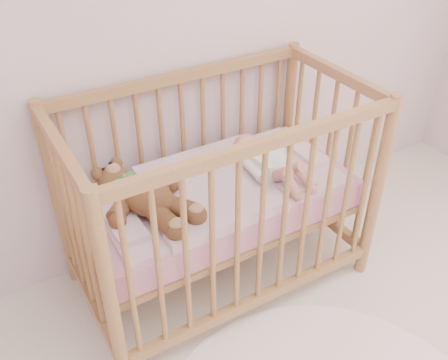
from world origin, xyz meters
TOP-DOWN VIEW (x-y plane):
  - crib at (0.03, 1.60)m, footprint 1.36×0.76m
  - mattress at (0.03, 1.60)m, footprint 1.22×0.62m
  - blanket at (0.03, 1.60)m, footprint 1.10×0.58m
  - baby at (0.28, 1.58)m, footprint 0.31×0.56m
  - teddy_bear at (-0.32, 1.58)m, footprint 0.59×0.68m

SIDE VIEW (x-z plane):
  - mattress at x=0.03m, z-range 0.42..0.55m
  - crib at x=0.03m, z-range 0.00..1.00m
  - blanket at x=0.03m, z-range 0.53..0.59m
  - baby at x=0.28m, z-range 0.57..0.70m
  - teddy_bear at x=-0.32m, z-range 0.57..0.72m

